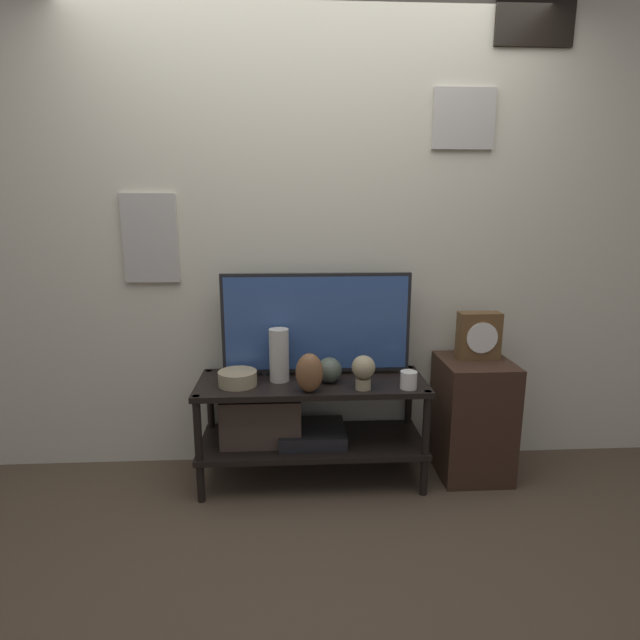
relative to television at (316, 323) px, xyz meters
name	(u,v)px	position (x,y,z in m)	size (l,w,h in m)	color
ground_plane	(314,505)	(-0.03, -0.37, -0.87)	(12.00, 12.00, 0.00)	#4C3D2D
wall_back	(310,231)	(-0.03, 0.18, 0.49)	(6.40, 0.08, 2.70)	beige
media_console	(293,418)	(-0.13, -0.10, -0.51)	(1.22, 0.46, 0.57)	black
television	(316,323)	(0.00, 0.00, 0.00)	(1.02, 0.05, 0.56)	black
vase_tall_ceramic	(279,355)	(-0.20, -0.09, -0.15)	(0.10, 0.10, 0.28)	beige
vase_round_glass	(329,370)	(0.06, -0.13, -0.22)	(0.13, 0.13, 0.13)	#4C5647
vase_wide_bowl	(238,378)	(-0.42, -0.15, -0.25)	(0.20, 0.20, 0.07)	tan
vase_urn_stoneware	(309,373)	(-0.05, -0.27, -0.19)	(0.14, 0.11, 0.20)	brown
candle_jar	(409,380)	(0.46, -0.25, -0.25)	(0.09, 0.09, 0.09)	silver
decorative_bust	(363,370)	(0.23, -0.25, -0.19)	(0.12, 0.12, 0.18)	tan
side_table	(472,417)	(0.87, -0.08, -0.53)	(0.38, 0.41, 0.66)	#382319
mantel_clock	(479,336)	(0.89, -0.04, -0.07)	(0.23, 0.11, 0.26)	brown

